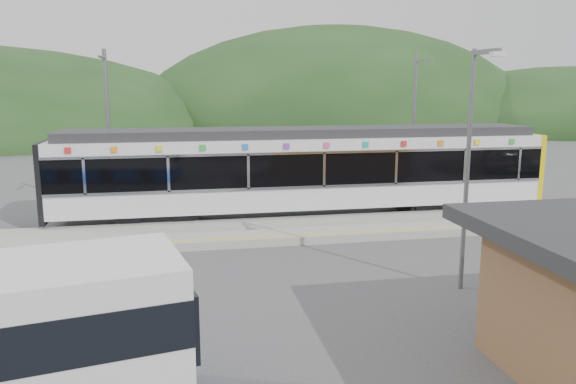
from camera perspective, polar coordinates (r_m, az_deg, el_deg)
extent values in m
plane|color=#4C4C4F|center=(17.98, 2.49, -6.94)|extent=(120.00, 120.00, 0.00)
ellipsoid|color=#1E3D19|center=(73.64, 4.83, 6.38)|extent=(52.00, 39.00, 26.00)
ellipsoid|color=#1E3D19|center=(81.33, 26.24, 5.73)|extent=(44.00, 33.00, 16.00)
cube|color=#9E9E99|center=(21.04, 0.39, -3.89)|extent=(26.00, 3.20, 0.30)
cube|color=yellow|center=(19.77, 1.14, -4.38)|extent=(26.00, 0.10, 0.01)
cube|color=black|center=(23.25, -13.04, -2.38)|extent=(3.20, 2.20, 0.56)
cube|color=black|center=(25.73, 14.72, -1.21)|extent=(3.20, 2.20, 0.56)
cube|color=silver|center=(23.63, 1.57, -0.06)|extent=(20.00, 2.90, 0.92)
cube|color=black|center=(23.44, 1.58, 2.78)|extent=(20.00, 2.96, 1.45)
cube|color=silver|center=(22.10, 2.42, 0.53)|extent=(20.00, 0.05, 0.10)
cube|color=silver|center=(21.90, 2.45, 4.00)|extent=(20.00, 0.05, 0.10)
cube|color=silver|center=(23.33, 1.59, 5.10)|extent=(20.00, 2.90, 0.45)
cube|color=#2D2D30|center=(23.29, 1.60, 6.09)|extent=(19.40, 2.50, 0.36)
cube|color=yellow|center=(27.51, 22.64, 2.45)|extent=(0.24, 2.92, 3.00)
cube|color=black|center=(23.48, -23.25, 1.13)|extent=(0.20, 2.92, 3.00)
cube|color=silver|center=(21.67, -20.00, 1.50)|extent=(0.10, 0.05, 1.35)
cube|color=silver|center=(21.40, -12.05, 1.80)|extent=(0.10, 0.05, 1.35)
cube|color=silver|center=(21.55, -4.05, 2.07)|extent=(0.10, 0.05, 1.35)
cube|color=silver|center=(22.11, 3.69, 2.29)|extent=(0.10, 0.05, 1.35)
cube|color=silver|center=(23.05, 10.93, 2.46)|extent=(0.10, 0.05, 1.35)
cube|color=silver|center=(24.33, 17.51, 2.58)|extent=(0.10, 0.05, 1.35)
cube|color=silver|center=(25.61, 22.44, 2.65)|extent=(0.10, 0.05, 1.35)
cube|color=red|center=(21.65, -21.47, 3.94)|extent=(0.22, 0.04, 0.22)
cube|color=orange|center=(21.42, -17.25, 4.14)|extent=(0.22, 0.04, 0.22)
cube|color=yellow|center=(21.30, -12.96, 4.31)|extent=(0.22, 0.04, 0.22)
cube|color=green|center=(21.31, -8.64, 4.46)|extent=(0.22, 0.04, 0.22)
cube|color=blue|center=(21.43, -4.35, 4.59)|extent=(0.22, 0.04, 0.22)
cube|color=purple|center=(21.67, -0.13, 4.69)|extent=(0.22, 0.04, 0.22)
cube|color=#E54C8C|center=(22.03, 3.97, 4.76)|extent=(0.22, 0.04, 0.22)
cube|color=#19A5A5|center=(22.50, 7.92, 4.81)|extent=(0.22, 0.04, 0.22)
cube|color=red|center=(23.06, 11.70, 4.83)|extent=(0.22, 0.04, 0.22)
cube|color=orange|center=(23.72, 15.28, 4.83)|extent=(0.22, 0.04, 0.22)
cube|color=yellow|center=(24.47, 18.66, 4.81)|extent=(0.22, 0.04, 0.22)
cube|color=green|center=(25.30, 21.82, 4.79)|extent=(0.22, 0.04, 0.22)
cylinder|color=slate|center=(25.51, -17.76, 5.80)|extent=(0.18, 0.18, 7.00)
cube|color=slate|center=(24.67, -18.39, 12.84)|extent=(0.08, 1.80, 0.08)
cylinder|color=slate|center=(27.63, 12.63, 6.39)|extent=(0.18, 0.18, 7.00)
cube|color=slate|center=(26.86, 13.60, 12.85)|extent=(0.08, 1.80, 0.08)
cylinder|color=slate|center=(15.52, 17.74, 1.85)|extent=(0.12, 0.12, 6.38)
cube|color=slate|center=(14.97, 19.32, 13.31)|extent=(0.21, 1.07, 0.12)
cube|color=silver|center=(14.55, 20.26, 13.01)|extent=(0.36, 0.21, 0.12)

